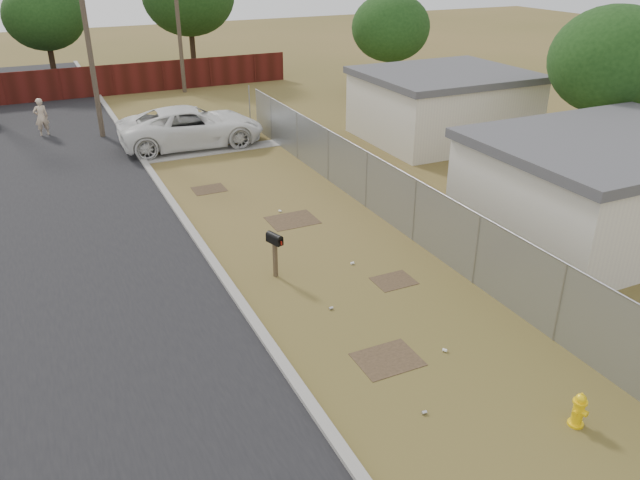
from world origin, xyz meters
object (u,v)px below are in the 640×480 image
fire_hydrant (579,410)px  pickup_truck (192,127)px  pedestrian (41,117)px  mailbox (275,243)px

fire_hydrant → pickup_truck: bearing=95.1°
pedestrian → fire_hydrant: bearing=96.2°
pedestrian → pickup_truck: bearing=131.1°
fire_hydrant → pickup_truck: size_ratio=0.12×
mailbox → pedestrian: bearing=105.3°
pickup_truck → pedestrian: size_ratio=3.57×
mailbox → pedestrian: pedestrian is taller
pickup_truck → pedestrian: bearing=54.7°
fire_hydrant → pickup_truck: pickup_truck is taller
fire_hydrant → pickup_truck: 21.15m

